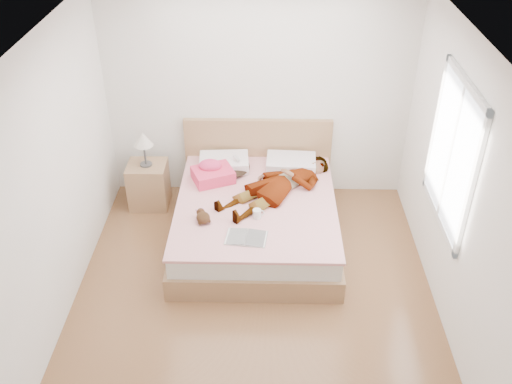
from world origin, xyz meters
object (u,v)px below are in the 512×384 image
at_px(bed, 256,214).
at_px(towel, 212,173).
at_px(plush_toy, 203,217).
at_px(nightstand, 148,182).
at_px(woman, 279,181).
at_px(coffee_mug, 257,214).
at_px(magazine, 246,238).
at_px(phone, 237,158).

distance_m(bed, towel, 0.71).
height_order(plush_toy, nightstand, nightstand).
xyz_separation_m(woman, towel, (-0.77, 0.20, -0.02)).
bearing_deg(woman, coffee_mug, -67.81).
xyz_separation_m(bed, towel, (-0.52, 0.35, 0.33)).
xyz_separation_m(towel, nightstand, (-0.81, 0.22, -0.28)).
height_order(magazine, coffee_mug, coffee_mug).
bearing_deg(coffee_mug, plush_toy, -171.82).
bearing_deg(bed, nightstand, 156.63).
bearing_deg(coffee_mug, nightstand, 144.44).
relative_size(bed, coffee_mug, 15.43).
relative_size(magazine, coffee_mug, 3.24).
distance_m(woman, phone, 0.64).
xyz_separation_m(towel, coffee_mug, (0.53, -0.74, -0.04)).
bearing_deg(plush_toy, phone, 73.60).
xyz_separation_m(woman, phone, (-0.50, 0.40, 0.07)).
bearing_deg(nightstand, woman, -14.77).
bearing_deg(phone, woman, -82.84).
distance_m(towel, nightstand, 0.88).
bearing_deg(towel, plush_toy, -92.16).
relative_size(towel, coffee_mug, 4.06).
distance_m(woman, nightstand, 1.66).
bearing_deg(bed, plush_toy, -139.40).
relative_size(woman, bed, 0.77).
relative_size(bed, towel, 3.80).
relative_size(phone, plush_toy, 0.39).
xyz_separation_m(bed, magazine, (-0.09, -0.74, 0.24)).
height_order(phone, towel, towel).
height_order(phone, plush_toy, phone).
relative_size(towel, magazine, 1.25).
relative_size(woman, nightstand, 1.61).
distance_m(towel, plush_toy, 0.82).
bearing_deg(magazine, bed, 83.34).
height_order(bed, coffee_mug, bed).
height_order(towel, coffee_mug, towel).
bearing_deg(phone, nightstand, 134.93).
bearing_deg(towel, coffee_mug, -54.17).
bearing_deg(coffee_mug, phone, 105.55).
height_order(woman, magazine, woman).
relative_size(phone, towel, 0.17).
distance_m(coffee_mug, nightstand, 1.67).
xyz_separation_m(towel, plush_toy, (-0.03, -0.82, -0.03)).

